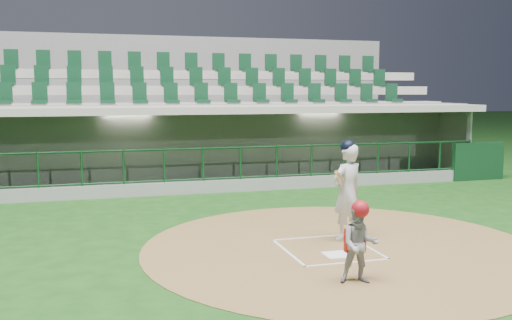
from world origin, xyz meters
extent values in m
plane|color=#143F12|center=(0.00, 0.00, 0.00)|extent=(120.00, 120.00, 0.00)
cylinder|color=brown|center=(0.30, -0.20, 0.01)|extent=(7.20, 7.20, 0.01)
cube|color=white|center=(0.00, -0.70, 0.02)|extent=(0.43, 0.43, 0.02)
cube|color=white|center=(-0.75, -0.30, 0.02)|extent=(0.05, 1.80, 0.01)
cube|color=silver|center=(0.75, -0.30, 0.02)|extent=(0.05, 1.80, 0.01)
cube|color=white|center=(0.00, 0.55, 0.02)|extent=(1.55, 0.05, 0.01)
cube|color=white|center=(0.00, -1.15, 0.02)|extent=(1.55, 0.05, 0.01)
cube|color=slate|center=(0.00, 7.50, -0.55)|extent=(15.00, 3.00, 0.10)
cube|color=slate|center=(0.00, 9.10, 0.85)|extent=(15.00, 0.20, 2.70)
cube|color=beige|center=(0.00, 8.98, 1.10)|extent=(13.50, 0.04, 0.90)
cube|color=gray|center=(7.50, 7.50, 0.85)|extent=(0.20, 3.00, 2.70)
cube|color=#A29D92|center=(0.00, 7.25, 2.30)|extent=(15.40, 3.50, 0.20)
cube|color=gray|center=(0.00, 5.95, 0.15)|extent=(15.00, 0.15, 0.40)
cube|color=black|center=(0.00, 5.95, 1.73)|extent=(15.00, 0.01, 0.95)
cube|color=brown|center=(0.00, 8.55, -0.28)|extent=(12.75, 0.40, 0.45)
cube|color=white|center=(-3.00, 7.50, 2.17)|extent=(1.30, 0.35, 0.04)
cube|color=white|center=(3.00, 7.50, 2.17)|extent=(1.30, 0.35, 0.04)
cube|color=black|center=(7.80, 5.90, 0.60)|extent=(1.80, 0.18, 1.20)
imported|color=#B21317|center=(-5.88, 8.24, 0.36)|extent=(1.25, 0.94, 1.72)
imported|color=#B0121F|center=(-1.70, 8.43, 0.46)|extent=(1.21, 0.78, 1.92)
imported|color=#A21A11|center=(1.12, 8.22, 0.47)|extent=(0.97, 0.66, 1.93)
imported|color=maroon|center=(4.22, 8.21, 0.38)|extent=(1.70, 0.91, 1.75)
cube|color=slate|center=(0.00, 10.75, 1.15)|extent=(17.00, 6.50, 2.50)
cube|color=#A39E93|center=(0.00, 9.25, 2.30)|extent=(16.60, 0.95, 0.30)
cube|color=#A19C91|center=(0.00, 10.20, 2.85)|extent=(16.60, 0.95, 0.30)
cube|color=#A09A90|center=(0.00, 11.15, 3.40)|extent=(16.60, 0.95, 0.30)
cube|color=slate|center=(0.00, 14.10, 2.53)|extent=(17.00, 0.25, 5.05)
imported|color=silver|center=(0.61, 0.23, 0.93)|extent=(0.77, 0.63, 1.83)
sphere|color=black|center=(0.61, 0.23, 1.78)|extent=(0.28, 0.28, 0.28)
cylinder|color=#A17949|center=(0.36, -0.02, 1.25)|extent=(0.58, 0.79, 0.39)
imported|color=#97979C|center=(-0.26, -2.08, 0.59)|extent=(0.66, 0.57, 1.15)
sphere|color=#AA121C|center=(-0.26, -2.08, 1.12)|extent=(0.26, 0.26, 0.26)
cube|color=#B51313|center=(-0.26, -1.93, 0.62)|extent=(0.32, 0.10, 0.35)
camera|label=1|loc=(-3.95, -9.47, 2.81)|focal=40.00mm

